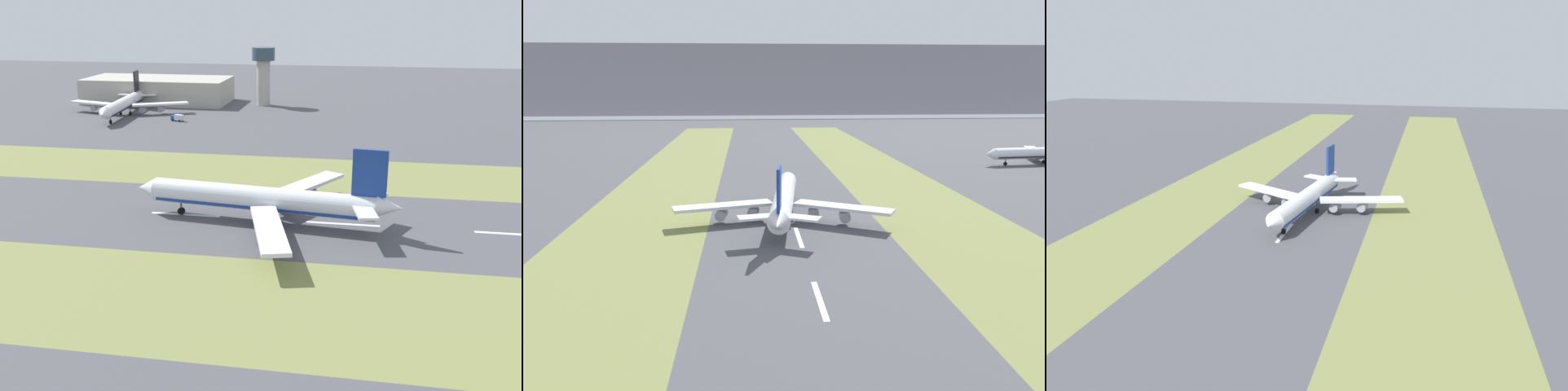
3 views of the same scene
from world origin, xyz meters
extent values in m
plane|color=#4C4C51|center=(0.00, 0.00, 0.00)|extent=(800.00, 800.00, 0.00)
cube|color=olive|center=(-45.00, 0.00, 0.00)|extent=(40.00, 600.00, 0.01)
cube|color=olive|center=(45.00, 0.00, 0.00)|extent=(40.00, 600.00, 0.01)
cube|color=silver|center=(0.00, -57.43, 0.01)|extent=(1.20, 18.00, 0.01)
cube|color=silver|center=(0.00, -17.43, 0.01)|extent=(1.20, 18.00, 0.01)
cube|color=silver|center=(0.00, 22.57, 0.01)|extent=(1.20, 18.00, 0.01)
cylinder|color=silver|center=(-2.51, 2.57, 6.20)|extent=(12.73, 56.31, 6.00)
cone|color=silver|center=(1.18, 32.84, 6.20)|extent=(6.44, 5.67, 5.88)
cone|color=silver|center=(-6.26, -28.21, 7.00)|extent=(5.79, 6.57, 5.10)
cube|color=navy|center=(-2.51, 2.57, 4.55)|extent=(12.16, 54.05, 0.70)
cube|color=silver|center=(-20.76, -2.48, 5.30)|extent=(29.56, 13.32, 0.90)
cube|color=silver|center=(13.98, -6.72, 5.30)|extent=(28.28, 19.29, 0.90)
cylinder|color=#93939E|center=(-11.93, -0.32, 2.85)|extent=(3.76, 5.15, 3.20)
cylinder|color=#93939E|center=(-21.29, -2.70, 2.85)|extent=(3.76, 5.15, 3.20)
cylinder|color=#93939E|center=(5.94, -2.49, 2.85)|extent=(3.76, 5.15, 3.20)
cylinder|color=#93939E|center=(14.45, -7.06, 2.85)|extent=(3.76, 5.15, 3.20)
cube|color=navy|center=(-5.66, -23.24, 14.70)|extent=(1.76, 8.04, 11.00)
cube|color=silver|center=(-11.12, -22.58, 7.20)|extent=(10.66, 6.23, 0.60)
cube|color=silver|center=(-0.20, -23.91, 7.20)|extent=(10.92, 8.21, 0.60)
cylinder|color=#59595E|center=(0.06, 23.69, 2.50)|extent=(0.50, 0.50, 3.20)
cylinder|color=black|center=(0.06, 23.69, 0.90)|extent=(1.11, 1.90, 1.80)
cylinder|color=#59595E|center=(-5.46, -0.10, 2.50)|extent=(0.50, 0.50, 3.20)
cylinder|color=black|center=(-5.46, -0.10, 0.90)|extent=(1.11, 1.90, 1.80)
cylinder|color=#59595E|center=(-0.29, -0.73, 2.50)|extent=(0.50, 0.50, 3.20)
cylinder|color=black|center=(-0.29, -0.73, 0.90)|extent=(1.11, 1.90, 1.80)
cube|color=#B2AD9E|center=(178.45, 91.27, 6.55)|extent=(36.00, 77.13, 13.11)
cylinder|color=#B2AD9E|center=(177.43, 32.92, 11.70)|extent=(7.00, 7.00, 23.40)
cylinder|color=#334756|center=(177.43, 32.92, 26.70)|extent=(12.00, 12.00, 6.60)
cylinder|color=white|center=(133.45, 93.49, 5.80)|extent=(52.69, 10.26, 5.61)
cone|color=white|center=(105.03, 90.95, 5.80)|extent=(5.15, 5.90, 5.50)
cone|color=white|center=(162.35, 96.08, 6.55)|extent=(6.02, 5.25, 4.77)
cube|color=black|center=(133.45, 93.49, 4.26)|extent=(50.58, 9.79, 0.66)
cube|color=white|center=(141.64, 77.78, 4.96)|extent=(17.36, 26.71, 0.84)
cube|color=white|center=(138.72, 110.40, 4.96)|extent=(13.26, 27.60, 0.84)
cylinder|color=#93939E|center=(137.93, 85.44, 2.67)|extent=(4.74, 3.38, 2.99)
cylinder|color=#93939E|center=(141.94, 77.34, 2.67)|extent=(4.74, 3.38, 2.99)
cylinder|color=#93939E|center=(136.43, 102.21, 2.67)|extent=(4.74, 3.38, 2.99)
cylinder|color=#93939E|center=(138.94, 110.89, 2.67)|extent=(4.74, 3.38, 2.99)
cube|color=black|center=(157.69, 95.66, 13.76)|extent=(7.52, 1.41, 10.29)
cube|color=white|center=(158.14, 90.53, 6.74)|extent=(7.46, 10.22, 0.56)
cube|color=white|center=(157.23, 100.78, 6.74)|extent=(6.10, 10.04, 0.56)
cylinder|color=#59595E|center=(113.62, 91.72, 2.34)|extent=(0.47, 0.47, 2.99)
cylinder|color=black|center=(113.62, 91.72, 0.84)|extent=(1.75, 0.99, 1.68)
cylinder|color=#59595E|center=(136.47, 91.32, 2.34)|extent=(0.47, 0.47, 2.99)
cylinder|color=black|center=(136.47, 91.32, 0.84)|extent=(1.75, 0.99, 1.68)
cylinder|color=#59595E|center=(136.03, 96.16, 2.34)|extent=(0.47, 0.47, 2.99)
cylinder|color=black|center=(136.03, 96.16, 0.84)|extent=(1.75, 0.99, 1.68)
cube|color=#1E51B2|center=(125.61, 65.89, 1.50)|extent=(2.78, 2.66, 2.00)
cube|color=silver|center=(124.53, 63.10, 1.80)|extent=(3.50, 4.53, 2.60)
cylinder|color=black|center=(124.59, 66.29, 0.50)|extent=(0.69, 1.06, 1.00)
cylinder|color=black|center=(126.64, 65.49, 0.50)|extent=(0.69, 1.06, 1.00)
cylinder|color=black|center=(123.06, 62.38, 0.50)|extent=(0.69, 1.06, 1.00)
cylinder|color=black|center=(125.11, 61.58, 0.50)|extent=(0.69, 1.06, 1.00)
camera|label=1|loc=(-141.75, -22.00, 51.58)|focal=42.00mm
camera|label=2|loc=(-13.48, -147.37, 41.39)|focal=35.00mm
camera|label=3|loc=(-42.17, 168.11, 54.63)|focal=35.00mm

